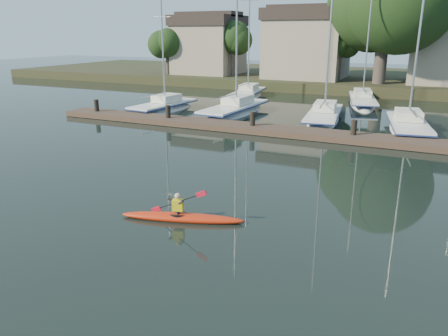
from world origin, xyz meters
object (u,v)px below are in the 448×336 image
at_px(sailboat_3, 407,134).
at_px(sailboat_1, 234,117).
at_px(kayak, 182,216).
at_px(sailboat_2, 323,123).
at_px(sailboat_5, 247,99).
at_px(dock, 300,133).
at_px(sailboat_0, 164,113).
at_px(sailboat_6, 362,106).

bearing_deg(sailboat_3, sailboat_1, 166.44).
bearing_deg(kayak, sailboat_1, 91.84).
height_order(sailboat_2, sailboat_5, sailboat_2).
xyz_separation_m(sailboat_3, sailboat_5, (-14.36, 9.39, 0.02)).
distance_m(dock, sailboat_0, 12.50).
height_order(sailboat_0, sailboat_1, sailboat_1).
bearing_deg(sailboat_3, dock, -153.70).
bearing_deg(sailboat_1, sailboat_5, 109.11).
relative_size(kayak, sailboat_3, 0.30).
bearing_deg(sailboat_3, sailboat_5, 137.45).
bearing_deg(kayak, dock, 72.26).
relative_size(sailboat_1, sailboat_6, 0.99).
distance_m(dock, sailboat_2, 5.30).
xyz_separation_m(sailboat_5, sailboat_6, (10.29, 0.35, 0.00)).
height_order(dock, sailboat_3, sailboat_3).
bearing_deg(sailboat_5, sailboat_6, -5.13).
distance_m(kayak, sailboat_6, 27.15).
distance_m(kayak, sailboat_1, 19.20).
distance_m(sailboat_1, sailboat_5, 8.84).
bearing_deg(sailboat_6, sailboat_1, -142.95).
height_order(kayak, sailboat_1, sailboat_1).
xyz_separation_m(sailboat_1, sailboat_6, (7.90, 8.87, 0.03)).
bearing_deg(sailboat_6, sailboat_3, -78.59).
xyz_separation_m(kayak, sailboat_3, (5.91, 17.34, -0.35)).
bearing_deg(sailboat_0, sailboat_6, 42.18).
xyz_separation_m(dock, sailboat_2, (0.20, 5.28, -0.39)).
xyz_separation_m(dock, sailboat_5, (-8.72, 13.44, -0.39)).
bearing_deg(sailboat_5, sailboat_1, -81.40).
bearing_deg(sailboat_0, dock, -12.39).
relative_size(dock, sailboat_3, 2.56).
bearing_deg(dock, sailboat_6, 83.49).
bearing_deg(sailboat_0, sailboat_1, 16.16).
height_order(sailboat_1, sailboat_3, sailboat_1).
bearing_deg(sailboat_5, sailboat_0, -115.36).
bearing_deg(sailboat_3, sailboat_6, 103.28).
bearing_deg(dock, sailboat_3, 35.65).
bearing_deg(sailboat_6, sailboat_5, 170.72).
height_order(dock, sailboat_0, sailboat_0).
height_order(kayak, sailboat_3, sailboat_3).
xyz_separation_m(kayak, sailboat_5, (-8.45, 26.73, -0.34)).
bearing_deg(sailboat_2, sailboat_6, 74.09).
bearing_deg(sailboat_3, sailboat_2, 157.85).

